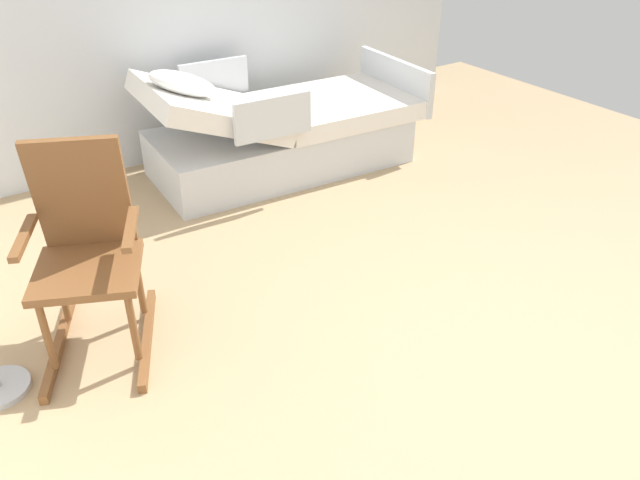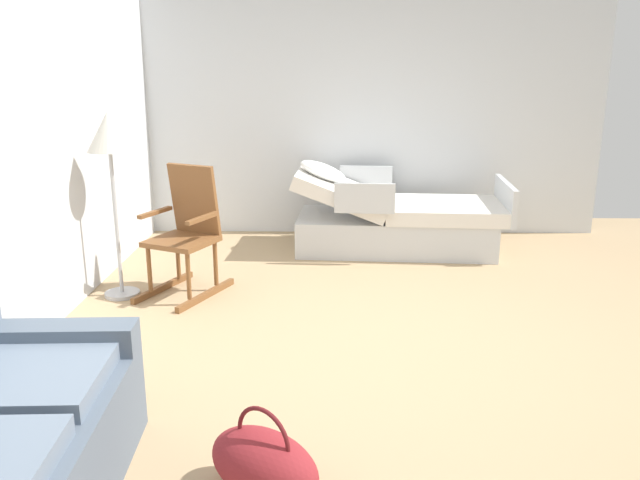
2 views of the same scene
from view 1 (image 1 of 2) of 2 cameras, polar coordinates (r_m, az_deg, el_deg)
name	(u,v)px [view 1 (image 1 of 2)]	position (r m, az deg, el deg)	size (l,w,h in m)	color
ground_plane	(454,321)	(3.49, 11.88, -7.06)	(7.16, 7.16, 0.00)	tan
hospital_bed	(280,132)	(4.98, -3.55, 9.59)	(1.10, 2.16, 0.94)	silver
rocking_chair	(88,253)	(3.22, -20.04, -1.09)	(0.89, 0.74, 1.05)	brown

